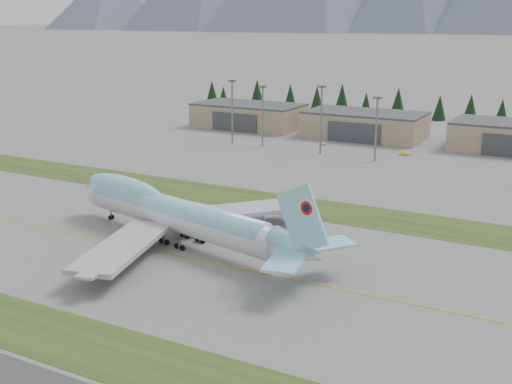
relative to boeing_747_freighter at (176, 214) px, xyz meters
The scene contains 11 objects.
ground 13.28m from the boeing_747_freighter, 37.63° to the right, with size 7000.00×7000.00×0.00m, color #5F605D.
grass_strip_near 46.45m from the boeing_747_freighter, 78.49° to the right, with size 400.00×14.00×0.08m, color #294518.
grass_strip_far 39.55m from the boeing_747_freighter, 76.40° to the left, with size 400.00×18.00×0.08m, color #294518.
taxiway_line_main 13.28m from the boeing_747_freighter, 37.63° to the right, with size 400.00×0.40×0.02m, color gold.
boeing_747_freighter is the anchor object (origin of this frame).
hangar_left 155.24m from the boeing_747_freighter, 113.07° to the left, with size 48.00×26.60×10.80m.
hangar_center 142.94m from the boeing_747_freighter, 92.33° to the left, with size 48.00×26.60×10.80m.
floodlight_masts 104.15m from the boeing_747_freighter, 92.14° to the left, with size 118.07×9.35×24.90m.
service_vehicle_a 121.26m from the boeing_747_freighter, 96.96° to the left, with size 1.34×3.32×1.13m, color white.
service_vehicle_b 117.85m from the boeing_747_freighter, 80.73° to the left, with size 1.44×4.11×1.35m, color yellow.
conifer_belt 206.04m from the boeing_747_freighter, 87.04° to the left, with size 271.11×14.62×16.49m.
Camera 1 is at (70.55, -103.35, 48.29)m, focal length 45.00 mm.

